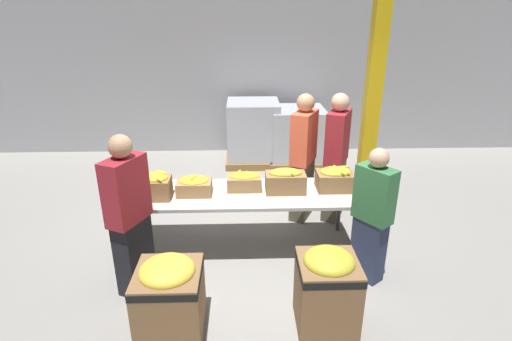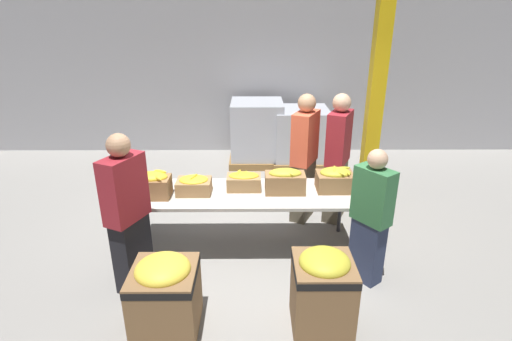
{
  "view_description": "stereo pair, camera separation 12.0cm",
  "coord_description": "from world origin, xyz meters",
  "px_view_note": "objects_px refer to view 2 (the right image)",
  "views": [
    {
      "loc": [
        0.02,
        -4.34,
        2.77
      ],
      "look_at": [
        0.17,
        0.27,
        0.93
      ],
      "focal_mm": 28.0,
      "sensor_mm": 36.0,
      "label": 1
    },
    {
      "loc": [
        0.14,
        -4.34,
        2.77
      ],
      "look_at": [
        0.17,
        0.27,
        0.93
      ],
      "focal_mm": 28.0,
      "sensor_mm": 36.0,
      "label": 2
    }
  ],
  "objects_px": {
    "banana_box_3": "(285,181)",
    "volunteer_1": "(128,216)",
    "banana_box_0": "(152,184)",
    "banana_box_1": "(194,185)",
    "volunteer_0": "(337,160)",
    "donation_bin_0": "(165,292)",
    "support_pillar": "(378,71)",
    "banana_box_2": "(244,181)",
    "banana_box_4": "(335,179)",
    "pallet_stack_1": "(301,137)",
    "volunteer_2": "(304,159)",
    "pallet_stack_0": "(257,133)",
    "volunteer_3": "(371,218)",
    "sorting_table": "(242,196)",
    "donation_bin_1": "(323,289)"
  },
  "relations": [
    {
      "from": "sorting_table",
      "to": "volunteer_3",
      "type": "distance_m",
      "value": 1.51
    },
    {
      "from": "donation_bin_0",
      "to": "pallet_stack_0",
      "type": "xyz_separation_m",
      "value": [
        0.87,
        4.45,
        0.19
      ]
    },
    {
      "from": "banana_box_3",
      "to": "donation_bin_0",
      "type": "relative_size",
      "value": 0.63
    },
    {
      "from": "donation_bin_0",
      "to": "support_pillar",
      "type": "distance_m",
      "value": 4.04
    },
    {
      "from": "volunteer_0",
      "to": "volunteer_2",
      "type": "height_order",
      "value": "volunteer_0"
    },
    {
      "from": "pallet_stack_1",
      "to": "banana_box_0",
      "type": "bearing_deg",
      "value": -123.75
    },
    {
      "from": "banana_box_3",
      "to": "volunteer_2",
      "type": "bearing_deg",
      "value": 67.34
    },
    {
      "from": "banana_box_4",
      "to": "pallet_stack_1",
      "type": "xyz_separation_m",
      "value": [
        -0.07,
        2.97,
        -0.38
      ]
    },
    {
      "from": "banana_box_3",
      "to": "volunteer_0",
      "type": "relative_size",
      "value": 0.26
    },
    {
      "from": "donation_bin_0",
      "to": "banana_box_4",
      "type": "bearing_deg",
      "value": 38.9
    },
    {
      "from": "banana_box_0",
      "to": "volunteer_0",
      "type": "bearing_deg",
      "value": 20.27
    },
    {
      "from": "donation_bin_0",
      "to": "pallet_stack_1",
      "type": "xyz_separation_m",
      "value": [
        1.72,
        4.41,
        0.13
      ]
    },
    {
      "from": "banana_box_0",
      "to": "banana_box_4",
      "type": "xyz_separation_m",
      "value": [
        2.16,
        0.17,
        -0.01
      ]
    },
    {
      "from": "support_pillar",
      "to": "pallet_stack_0",
      "type": "height_order",
      "value": "support_pillar"
    },
    {
      "from": "banana_box_0",
      "to": "volunteer_0",
      "type": "relative_size",
      "value": 0.23
    },
    {
      "from": "banana_box_4",
      "to": "volunteer_1",
      "type": "distance_m",
      "value": 2.4
    },
    {
      "from": "banana_box_2",
      "to": "banana_box_3",
      "type": "xyz_separation_m",
      "value": [
        0.49,
        -0.09,
        0.04
      ]
    },
    {
      "from": "volunteer_1",
      "to": "volunteer_3",
      "type": "distance_m",
      "value": 2.5
    },
    {
      "from": "banana_box_4",
      "to": "banana_box_0",
      "type": "bearing_deg",
      "value": -175.56
    },
    {
      "from": "volunteer_3",
      "to": "volunteer_2",
      "type": "bearing_deg",
      "value": -15.99
    },
    {
      "from": "banana_box_0",
      "to": "volunteer_2",
      "type": "height_order",
      "value": "volunteer_2"
    },
    {
      "from": "banana_box_2",
      "to": "donation_bin_1",
      "type": "distance_m",
      "value": 1.71
    },
    {
      "from": "banana_box_3",
      "to": "banana_box_4",
      "type": "distance_m",
      "value": 0.61
    },
    {
      "from": "banana_box_3",
      "to": "volunteer_3",
      "type": "distance_m",
      "value": 1.09
    },
    {
      "from": "banana_box_0",
      "to": "banana_box_4",
      "type": "distance_m",
      "value": 2.17
    },
    {
      "from": "banana_box_0",
      "to": "banana_box_1",
      "type": "xyz_separation_m",
      "value": [
        0.47,
        0.09,
        -0.05
      ]
    },
    {
      "from": "donation_bin_0",
      "to": "pallet_stack_0",
      "type": "height_order",
      "value": "pallet_stack_0"
    },
    {
      "from": "banana_box_3",
      "to": "volunteer_1",
      "type": "height_order",
      "value": "volunteer_1"
    },
    {
      "from": "sorting_table",
      "to": "pallet_stack_1",
      "type": "relative_size",
      "value": 2.46
    },
    {
      "from": "banana_box_2",
      "to": "volunteer_2",
      "type": "height_order",
      "value": "volunteer_2"
    },
    {
      "from": "banana_box_1",
      "to": "volunteer_3",
      "type": "height_order",
      "value": "volunteer_3"
    },
    {
      "from": "volunteer_3",
      "to": "sorting_table",
      "type": "bearing_deg",
      "value": 27.84
    },
    {
      "from": "support_pillar",
      "to": "pallet_stack_1",
      "type": "relative_size",
      "value": 3.67
    },
    {
      "from": "donation_bin_0",
      "to": "donation_bin_1",
      "type": "relative_size",
      "value": 0.92
    },
    {
      "from": "banana_box_0",
      "to": "support_pillar",
      "type": "bearing_deg",
      "value": 25.81
    },
    {
      "from": "banana_box_4",
      "to": "volunteer_3",
      "type": "relative_size",
      "value": 0.29
    },
    {
      "from": "banana_box_2",
      "to": "volunteer_3",
      "type": "relative_size",
      "value": 0.27
    },
    {
      "from": "volunteer_3",
      "to": "donation_bin_1",
      "type": "distance_m",
      "value": 1.0
    },
    {
      "from": "banana_box_3",
      "to": "donation_bin_0",
      "type": "xyz_separation_m",
      "value": [
        -1.18,
        -1.39,
        -0.51
      ]
    },
    {
      "from": "banana_box_3",
      "to": "pallet_stack_0",
      "type": "distance_m",
      "value": 3.1
    },
    {
      "from": "pallet_stack_1",
      "to": "donation_bin_0",
      "type": "bearing_deg",
      "value": -111.34
    },
    {
      "from": "banana_box_4",
      "to": "volunteer_3",
      "type": "height_order",
      "value": "volunteer_3"
    },
    {
      "from": "sorting_table",
      "to": "volunteer_0",
      "type": "xyz_separation_m",
      "value": [
        1.28,
        0.75,
        0.19
      ]
    },
    {
      "from": "banana_box_3",
      "to": "donation_bin_0",
      "type": "distance_m",
      "value": 1.89
    },
    {
      "from": "volunteer_2",
      "to": "donation_bin_1",
      "type": "distance_m",
      "value": 2.2
    },
    {
      "from": "banana_box_2",
      "to": "volunteer_3",
      "type": "height_order",
      "value": "volunteer_3"
    },
    {
      "from": "volunteer_1",
      "to": "pallet_stack_1",
      "type": "distance_m",
      "value": 4.39
    },
    {
      "from": "banana_box_1",
      "to": "volunteer_1",
      "type": "distance_m",
      "value": 0.94
    },
    {
      "from": "donation_bin_1",
      "to": "pallet_stack_0",
      "type": "relative_size",
      "value": 0.68
    },
    {
      "from": "banana_box_4",
      "to": "banana_box_3",
      "type": "bearing_deg",
      "value": -174.8
    }
  ]
}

